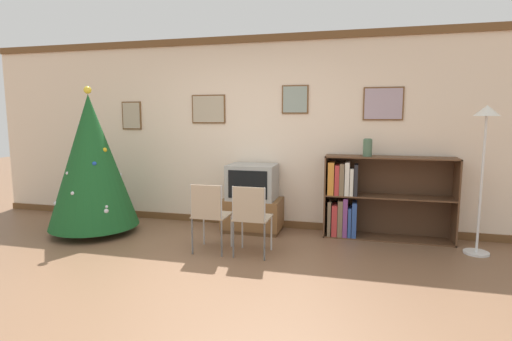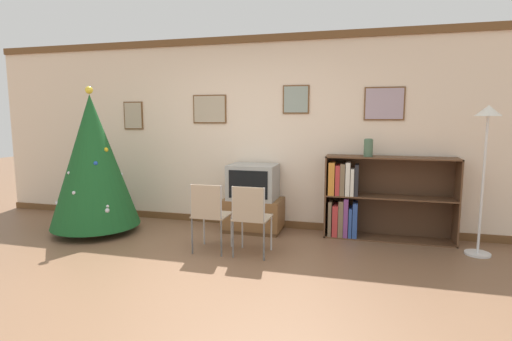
# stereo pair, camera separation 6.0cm
# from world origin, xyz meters

# --- Properties ---
(ground_plane) EXTENTS (24.00, 24.00, 0.00)m
(ground_plane) POSITION_xyz_m (0.00, 0.00, 0.00)
(ground_plane) COLOR brown
(wall_back) EXTENTS (8.59, 0.11, 2.70)m
(wall_back) POSITION_xyz_m (0.00, 2.23, 1.35)
(wall_back) COLOR beige
(wall_back) RESTS_ON ground_plane
(christmas_tree) EXTENTS (1.17, 1.17, 1.98)m
(christmas_tree) POSITION_xyz_m (-2.01, 1.28, 0.99)
(christmas_tree) COLOR maroon
(christmas_tree) RESTS_ON ground_plane
(tv_console) EXTENTS (0.80, 0.52, 0.45)m
(tv_console) POSITION_xyz_m (0.07, 1.90, 0.23)
(tv_console) COLOR brown
(tv_console) RESTS_ON ground_plane
(television) EXTENTS (0.65, 0.50, 0.48)m
(television) POSITION_xyz_m (0.07, 1.90, 0.69)
(television) COLOR #9E9E99
(television) RESTS_ON tv_console
(folding_chair_left) EXTENTS (0.40, 0.40, 0.82)m
(folding_chair_left) POSITION_xyz_m (-0.18, 0.90, 0.47)
(folding_chair_left) COLOR tan
(folding_chair_left) RESTS_ON ground_plane
(folding_chair_right) EXTENTS (0.40, 0.40, 0.82)m
(folding_chair_right) POSITION_xyz_m (0.32, 0.90, 0.47)
(folding_chair_right) COLOR tan
(folding_chair_right) RESTS_ON ground_plane
(bookshelf) EXTENTS (1.62, 0.36, 1.08)m
(bookshelf) POSITION_xyz_m (1.56, 1.99, 0.52)
(bookshelf) COLOR brown
(bookshelf) RESTS_ON ground_plane
(vase) EXTENTS (0.11, 0.11, 0.23)m
(vase) POSITION_xyz_m (1.58, 1.96, 1.19)
(vase) COLOR #47664C
(vase) RESTS_ON bookshelf
(standing_lamp) EXTENTS (0.28, 0.28, 1.71)m
(standing_lamp) POSITION_xyz_m (2.84, 1.64, 1.31)
(standing_lamp) COLOR silver
(standing_lamp) RESTS_ON ground_plane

